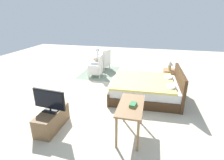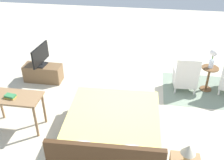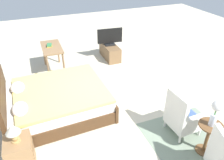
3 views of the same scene
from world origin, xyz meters
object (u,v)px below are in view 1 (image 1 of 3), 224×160
table_lamp (170,64)px  book_stack (133,105)px  nightstand (168,77)px  tv_flatscreen (49,100)px  flower_vase (98,52)px  armchair_by_window_left (104,61)px  vanity_desk (131,109)px  side_table (98,64)px  armchair_by_window_right (97,68)px  tv_stand (52,119)px  bed (146,89)px

table_lamp → book_stack: table_lamp is taller
nightstand → tv_flatscreen: 4.37m
flower_vase → table_lamp: size_ratio=1.45×
armchair_by_window_left → vanity_desk: armchair_by_window_left is taller
side_table → vanity_desk: 4.45m
armchair_by_window_right → table_lamp: size_ratio=2.79×
table_lamp → armchair_by_window_left: bearing=-115.3°
armchair_by_window_left → tv_stand: size_ratio=0.96×
vanity_desk → side_table: bearing=-153.3°
bed → nightstand: (-1.21, 0.74, -0.00)m
armchair_by_window_left → table_lamp: (1.36, 2.87, 0.43)m
side_table → armchair_by_window_right: bearing=12.3°
table_lamp → tv_stand: (3.34, -2.79, -0.59)m
armchair_by_window_left → side_table: size_ratio=1.48×
flower_vase → tv_stand: (4.15, 0.20, -0.69)m
nightstand → table_lamp: bearing=90.0°
table_lamp → book_stack: bearing=-16.4°
table_lamp → vanity_desk: bearing=-17.4°
flower_vase → table_lamp: (0.82, 2.98, -0.10)m
bed → armchair_by_window_left: bed is taller
flower_vase → armchair_by_window_left: bearing=167.7°
armchair_by_window_left → nightstand: armchair_by_window_left is taller
armchair_by_window_left → tv_flatscreen: bearing=0.9°
book_stack → armchair_by_window_left: bearing=-157.0°
armchair_by_window_right → nightstand: 2.88m
armchair_by_window_right → book_stack: armchair_by_window_right is taller
armchair_by_window_right → table_lamp: bearing=84.8°
bed → tv_flatscreen: (2.13, -2.05, 0.43)m
table_lamp → vanity_desk: (3.15, -0.99, -0.18)m
nightstand → table_lamp: size_ratio=1.80×
bed → armchair_by_window_right: size_ratio=2.33×
side_table → tv_stand: (4.15, 0.20, -0.17)m
bed → vanity_desk: bed is taller
armchair_by_window_right → tv_stand: 3.60m
book_stack → table_lamp: bearing=163.6°
armchair_by_window_right → nightstand: size_ratio=1.55×
tv_stand → armchair_by_window_left: bearing=-179.1°
bed → book_stack: (1.98, -0.20, 0.48)m
bed → table_lamp: (-1.21, 0.74, 0.51)m
side_table → nightstand: (0.82, 2.98, -0.09)m
table_lamp → vanity_desk: size_ratio=0.32×
table_lamp → nightstand: bearing=-90.0°
side_table → tv_flatscreen: bearing=2.7°
flower_vase → side_table: bearing=180.0°
armchair_by_window_left → vanity_desk: bearing=22.6°
flower_vase → vanity_desk: (3.97, 2.00, -0.28)m
vanity_desk → table_lamp: bearing=162.6°
armchair_by_window_right → nightstand: bearing=84.8°
nightstand → flower_vase: bearing=-105.3°
armchair_by_window_right → tv_stand: bearing=1.2°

